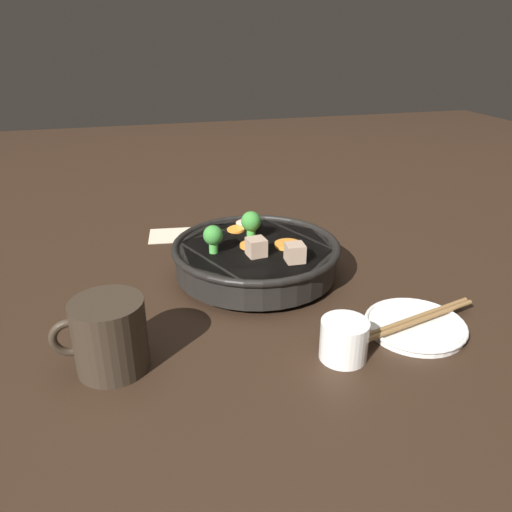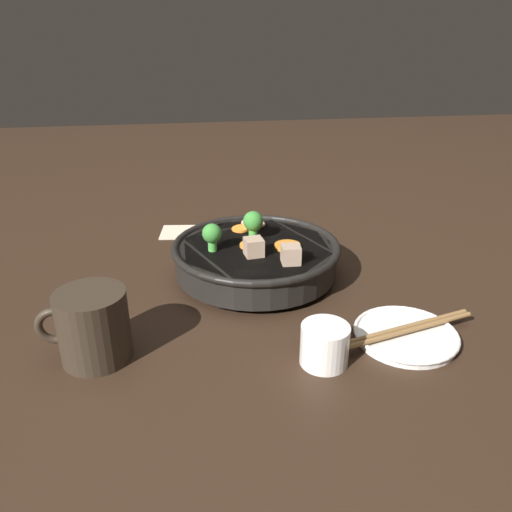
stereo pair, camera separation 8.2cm
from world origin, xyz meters
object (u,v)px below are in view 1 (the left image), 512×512
object	(u,v)px
side_saucer	(415,326)
chopsticks_pair	(416,320)
tea_cup	(344,339)
dark_mug	(109,335)
stirfry_bowl	(256,255)

from	to	relation	value
side_saucer	chopsticks_pair	distance (m)	0.01
tea_cup	dark_mug	world-z (taller)	dark_mug
stirfry_bowl	chopsticks_pair	xyz separation A→B (m)	(-0.17, 0.22, -0.02)
stirfry_bowl	dark_mug	xyz separation A→B (m)	(0.23, 0.19, 0.01)
dark_mug	chopsticks_pair	world-z (taller)	dark_mug
side_saucer	chopsticks_pair	bearing A→B (deg)	-135.00
side_saucer	dark_mug	size ratio (longest dim) A/B	1.23
stirfry_bowl	tea_cup	distance (m)	0.25
side_saucer	chopsticks_pair	size ratio (longest dim) A/B	0.67
dark_mug	chopsticks_pair	distance (m)	0.41
side_saucer	dark_mug	xyz separation A→B (m)	(0.40, -0.02, 0.04)
stirfry_bowl	dark_mug	distance (m)	0.30
stirfry_bowl	side_saucer	distance (m)	0.28
tea_cup	stirfry_bowl	bearing A→B (deg)	-79.32
chopsticks_pair	tea_cup	bearing A→B (deg)	14.33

